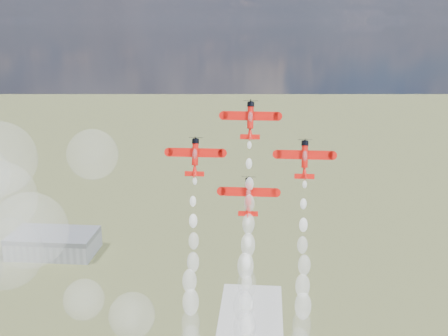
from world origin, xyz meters
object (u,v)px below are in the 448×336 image
Objects in this scene: plane_right at (305,158)px; plane_slot at (248,196)px; plane_lead at (250,119)px; plane_left at (195,156)px; hangar at (54,243)px.

plane_right is 15.70m from plane_slot.
plane_right is at bearing -13.19° from plane_lead.
plane_slot is at bearing -13.19° from plane_left.
plane_left is at bearing -55.98° from hangar.
plane_slot is (121.60, -164.07, 88.80)m from hangar.
hangar is at bearing 129.86° from plane_right.
plane_right is 1.00× the size of plane_slot.
hangar is 225.72m from plane_lead.
plane_lead reaches higher than plane_left.
plane_right is at bearing 13.19° from plane_slot.
plane_lead is at bearing 13.19° from plane_left.
plane_right reaches higher than plane_slot.
plane_left and plane_right have the same top height.
plane_slot is at bearing -53.46° from hangar.
plane_left is (108.73, -161.06, 97.28)m from hangar.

